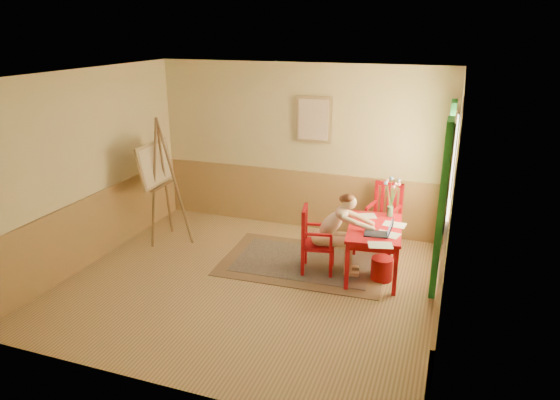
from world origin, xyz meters
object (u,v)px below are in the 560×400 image
at_px(laptop, 381,232).
at_px(chair_left, 315,240).
at_px(table, 375,233).
at_px(easel, 158,169).
at_px(figure, 337,230).
at_px(chair_back, 384,216).

bearing_deg(laptop, chair_left, 175.45).
relative_size(table, chair_left, 1.32).
bearing_deg(easel, figure, -4.53).
height_order(figure, easel, easel).
bearing_deg(table, figure, -163.83).
relative_size(table, figure, 1.06).
relative_size(chair_left, laptop, 2.42).
height_order(chair_back, laptop, chair_back).
xyz_separation_m(figure, easel, (-2.98, 0.24, 0.54)).
xyz_separation_m(chair_back, figure, (-0.50, -1.12, 0.14)).
bearing_deg(chair_left, figure, 9.46).
bearing_deg(figure, easel, 175.47).
bearing_deg(chair_left, easel, 173.91).
bearing_deg(laptop, chair_back, 95.60).
relative_size(chair_left, easel, 0.48).
distance_m(chair_left, figure, 0.35).
xyz_separation_m(chair_left, chair_back, (0.80, 1.17, 0.04)).
bearing_deg(laptop, figure, 168.81).
bearing_deg(table, chair_back, 90.16).
distance_m(chair_back, figure, 1.24).
bearing_deg(figure, laptop, -11.19).
relative_size(figure, laptop, 3.01).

